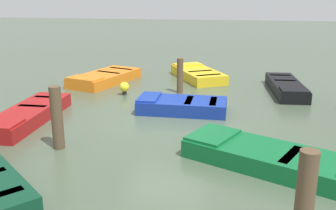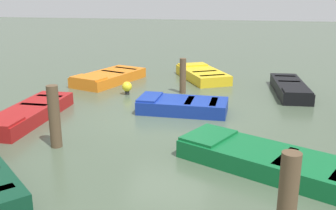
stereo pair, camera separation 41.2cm
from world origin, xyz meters
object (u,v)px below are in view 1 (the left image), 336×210
at_px(rowboat_red, 28,115).
at_px(rowboat_yellow, 198,74).
at_px(rowboat_green, 275,159).
at_px(mooring_piling_far_right, 57,118).
at_px(rowboat_black, 286,87).
at_px(rowboat_orange, 105,78).
at_px(rowboat_blue, 182,105).
at_px(marker_buoy, 124,87).
at_px(mooring_piling_mid_right, 180,76).

xyz_separation_m(rowboat_red, rowboat_yellow, (-6.47, 4.37, 0.00)).
distance_m(rowboat_green, mooring_piling_far_right, 5.07).
height_order(rowboat_yellow, mooring_piling_far_right, mooring_piling_far_right).
height_order(rowboat_black, rowboat_yellow, same).
distance_m(rowboat_black, rowboat_yellow, 3.88).
bearing_deg(rowboat_yellow, rowboat_orange, 81.45).
relative_size(rowboat_blue, rowboat_yellow, 0.82).
bearing_deg(rowboat_yellow, rowboat_red, 117.86).
bearing_deg(rowboat_red, marker_buoy, 149.85).
height_order(mooring_piling_mid_right, mooring_piling_far_right, mooring_piling_far_right).
bearing_deg(rowboat_blue, rowboat_green, 124.63).
xyz_separation_m(rowboat_blue, rowboat_yellow, (-4.80, 0.10, -0.00)).
xyz_separation_m(rowboat_yellow, mooring_piling_far_right, (8.18, -2.66, 0.55)).
height_order(rowboat_yellow, marker_buoy, marker_buoy).
relative_size(rowboat_red, rowboat_blue, 1.33).
relative_size(rowboat_orange, mooring_piling_far_right, 2.32).
xyz_separation_m(rowboat_blue, mooring_piling_far_right, (3.38, -2.56, 0.55)).
bearing_deg(rowboat_green, rowboat_black, -72.71).
height_order(rowboat_black, rowboat_green, same).
xyz_separation_m(mooring_piling_mid_right, marker_buoy, (0.60, -1.96, -0.36)).
relative_size(rowboat_yellow, rowboat_orange, 0.94).
distance_m(rowboat_yellow, rowboat_green, 8.81).
bearing_deg(rowboat_orange, rowboat_yellow, 128.80).
height_order(rowboat_yellow, rowboat_orange, same).
bearing_deg(rowboat_orange, rowboat_green, 59.61).
bearing_deg(rowboat_orange, rowboat_red, 12.10).
bearing_deg(marker_buoy, rowboat_orange, -143.17).
xyz_separation_m(rowboat_black, rowboat_blue, (3.02, -3.54, 0.00)).
distance_m(rowboat_blue, mooring_piling_far_right, 4.27).
bearing_deg(rowboat_black, rowboat_orange, -97.69).
relative_size(rowboat_black, rowboat_blue, 1.26).
relative_size(rowboat_red, mooring_piling_mid_right, 2.83).
bearing_deg(mooring_piling_mid_right, rowboat_black, 99.93).
height_order(rowboat_blue, mooring_piling_far_right, mooring_piling_far_right).
height_order(rowboat_black, mooring_piling_mid_right, mooring_piling_mid_right).
bearing_deg(rowboat_blue, rowboat_orange, -42.94).
bearing_deg(mooring_piling_mid_right, mooring_piling_far_right, -21.11).
relative_size(mooring_piling_mid_right, marker_buoy, 2.70).
relative_size(rowboat_red, rowboat_green, 0.88).
bearing_deg(rowboat_red, rowboat_green, 73.12).
bearing_deg(rowboat_red, mooring_piling_mid_right, 135.44).
distance_m(rowboat_black, rowboat_red, 9.11).
relative_size(rowboat_black, rowboat_orange, 0.98).
height_order(rowboat_black, marker_buoy, marker_buoy).
distance_m(mooring_piling_mid_right, mooring_piling_far_right, 6.12).
height_order(rowboat_red, mooring_piling_far_right, mooring_piling_far_right).
distance_m(rowboat_red, mooring_piling_far_right, 2.48).
bearing_deg(rowboat_yellow, rowboat_green, 167.49).
distance_m(rowboat_orange, mooring_piling_mid_right, 3.49).
bearing_deg(mooring_piling_far_right, rowboat_black, 136.32).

